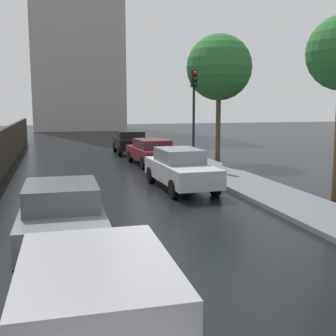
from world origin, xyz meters
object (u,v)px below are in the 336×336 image
car_black_far_ahead (130,142)px  traffic_light (194,101)px  car_maroon_far_lane (151,151)px  car_grey_behind_camera (62,215)px  street_tree_near (219,68)px  car_silver_mid_road (180,168)px  car_white_near_kerb (98,328)px

car_black_far_ahead → traffic_light: bearing=-75.7°
car_black_far_ahead → car_maroon_far_lane: (0.19, -5.26, -0.05)m
car_maroon_far_lane → car_grey_behind_camera: bearing=-115.4°
car_maroon_far_lane → street_tree_near: (3.86, 0.49, 4.32)m
car_grey_behind_camera → car_silver_mid_road: bearing=-127.4°
car_black_far_ahead → street_tree_near: street_tree_near is taller
car_grey_behind_camera → traffic_light: 11.78m
car_silver_mid_road → car_black_far_ahead: (0.13, 11.61, 0.00)m
traffic_light → street_tree_near: street_tree_near is taller
car_grey_behind_camera → traffic_light: bearing=-122.2°
street_tree_near → traffic_light: bearing=-130.3°
car_white_near_kerb → street_tree_near: size_ratio=0.62×
car_maroon_far_lane → traffic_light: size_ratio=0.92×
car_white_near_kerb → street_tree_near: (8.25, 17.42, 4.25)m
car_grey_behind_camera → street_tree_near: street_tree_near is taller
car_silver_mid_road → street_tree_near: street_tree_near is taller
car_grey_behind_camera → car_black_far_ahead: bearing=-104.1°
car_grey_behind_camera → street_tree_near: 15.66m
car_maroon_far_lane → traffic_light: 3.72m
car_grey_behind_camera → traffic_light: size_ratio=0.85×
traffic_light → car_black_far_ahead: bearing=103.1°
car_white_near_kerb → car_silver_mid_road: size_ratio=0.93×
car_grey_behind_camera → traffic_light: (6.22, 9.68, 2.51)m
car_silver_mid_road → traffic_light: 5.15m
car_white_near_kerb → car_grey_behind_camera: car_white_near_kerb is taller
car_white_near_kerb → traffic_light: bearing=-111.2°
car_maroon_far_lane → street_tree_near: street_tree_near is taller
car_black_far_ahead → car_maroon_far_lane: bearing=-86.7°
car_black_far_ahead → car_white_near_kerb: bearing=-99.4°
car_maroon_far_lane → street_tree_near: size_ratio=0.61×
car_black_far_ahead → car_grey_behind_camera: size_ratio=1.01×
car_black_far_ahead → car_grey_behind_camera: car_black_far_ahead is taller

